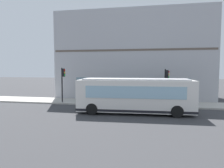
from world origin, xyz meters
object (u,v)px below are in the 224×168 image
(traffic_light_near_corner, at_px, (166,80))
(newspaper_vending_box, at_px, (144,99))
(traffic_light_down_block, at_px, (63,78))
(pedestrian_by_light_pole, at_px, (95,94))
(pedestrian_near_building_entrance, at_px, (183,93))
(fire_hydrant, at_px, (157,99))
(city_bus_nearside, at_px, (135,96))

(traffic_light_near_corner, distance_m, newspaper_vending_box, 3.30)
(traffic_light_down_block, xyz_separation_m, newspaper_vending_box, (1.19, -8.98, -2.24))
(traffic_light_near_corner, distance_m, traffic_light_down_block, 11.22)
(newspaper_vending_box, bearing_deg, traffic_light_down_block, 97.52)
(pedestrian_by_light_pole, distance_m, newspaper_vending_box, 5.46)
(traffic_light_down_block, bearing_deg, pedestrian_near_building_entrance, -80.85)
(traffic_light_near_corner, distance_m, fire_hydrant, 3.28)
(pedestrian_near_building_entrance, relative_size, newspaper_vending_box, 2.03)
(traffic_light_down_block, distance_m, pedestrian_near_building_entrance, 13.48)
(pedestrian_by_light_pole, distance_m, pedestrian_near_building_entrance, 9.76)
(city_bus_nearside, height_order, pedestrian_by_light_pole, city_bus_nearside)
(fire_hydrant, relative_size, pedestrian_by_light_pole, 0.43)
(city_bus_nearside, xyz_separation_m, newspaper_vending_box, (4.77, -0.65, -0.95))
(city_bus_nearside, relative_size, fire_hydrant, 13.72)
(city_bus_nearside, height_order, fire_hydrant, city_bus_nearside)
(pedestrian_near_building_entrance, bearing_deg, fire_hydrant, 87.12)
(traffic_light_down_block, xyz_separation_m, pedestrian_by_light_pole, (0.17, -3.64, -1.69))
(traffic_light_down_block, distance_m, fire_hydrant, 10.86)
(fire_hydrant, relative_size, pedestrian_near_building_entrance, 0.40)
(pedestrian_near_building_entrance, bearing_deg, newspaper_vending_box, 102.58)
(city_bus_nearside, xyz_separation_m, traffic_light_down_block, (3.58, 8.33, 1.29))
(city_bus_nearside, bearing_deg, pedestrian_by_light_pole, 51.35)
(traffic_light_down_block, bearing_deg, newspaper_vending_box, -82.48)
(city_bus_nearside, bearing_deg, traffic_light_near_corner, -38.61)
(traffic_light_near_corner, height_order, newspaper_vending_box, traffic_light_near_corner)
(city_bus_nearside, relative_size, newspaper_vending_box, 11.28)
(traffic_light_near_corner, xyz_separation_m, pedestrian_near_building_entrance, (2.09, -1.99, -1.54))
(traffic_light_near_corner, bearing_deg, fire_hydrant, 21.09)
(traffic_light_down_block, height_order, fire_hydrant, traffic_light_down_block)
(pedestrian_by_light_pole, bearing_deg, traffic_light_down_block, 92.62)
(city_bus_nearside, xyz_separation_m, pedestrian_near_building_entrance, (5.71, -4.88, -0.34))
(newspaper_vending_box, bearing_deg, fire_hydrant, -51.70)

